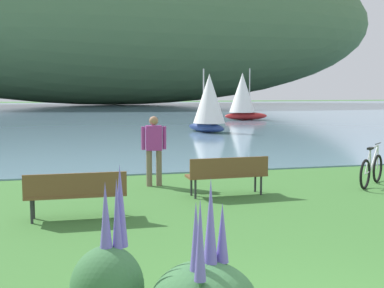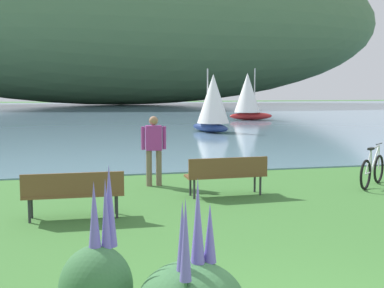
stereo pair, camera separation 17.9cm
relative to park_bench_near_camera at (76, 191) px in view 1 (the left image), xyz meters
name	(u,v)px [view 1 (the left image)]	position (x,y,z in m)	size (l,w,h in m)	color
bay_water	(95,112)	(2.14, 44.33, -0.50)	(180.00, 80.00, 0.04)	#6B8EA8
distant_hillside	(113,17)	(6.07, 68.45, 13.03)	(87.42, 28.00, 27.02)	#4C7047
park_bench_near_camera	(76,191)	(0.00, 0.00, 0.00)	(1.81, 0.50, 0.88)	brown
park_bench_further_along	(228,173)	(3.27, 1.25, 0.00)	(1.81, 0.54, 0.88)	brown
bicycle_leaning_near_bench	(372,170)	(7.05, 1.52, -0.12)	(1.39, 1.19, 1.01)	black
person_at_shoreline	(154,146)	(1.87, 2.76, 0.46)	(0.61, 0.23, 1.71)	#72604C
echium_bush_closest_to_camera	(108,282)	(0.29, -4.20, -0.05)	(0.73, 0.73, 1.61)	#386B3D
sailboat_nearest_to_shore	(209,103)	(7.08, 16.52, 1.15)	(2.29, 3.04, 3.46)	navy
sailboat_mid_bay	(243,96)	(12.64, 26.70, 1.38)	(3.43, 2.13, 3.96)	#B22323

